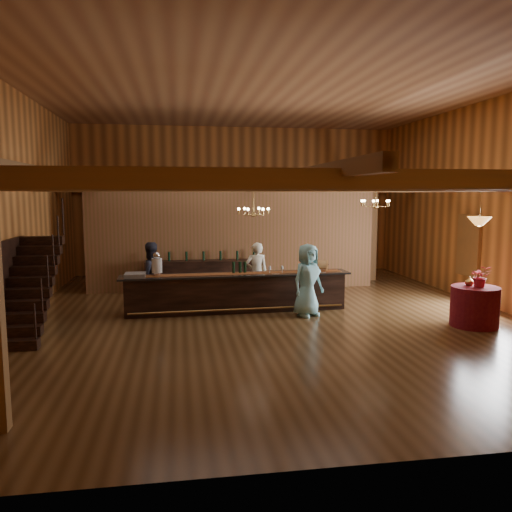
{
  "coord_description": "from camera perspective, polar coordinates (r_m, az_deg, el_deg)",
  "views": [
    {
      "loc": [
        -2.22,
        -11.98,
        3.0
      ],
      "look_at": [
        -0.21,
        0.89,
        1.38
      ],
      "focal_mm": 35.0,
      "sensor_mm": 36.0,
      "label": 1
    }
  ],
  "objects": [
    {
      "name": "wall_right",
      "position": [
        14.53,
        25.67,
        5.41
      ],
      "size": [
        0.1,
        14.0,
        5.5
      ],
      "primitive_type": "cube",
      "color": "#C07433",
      "rests_on": "floor"
    },
    {
      "name": "wall_left",
      "position": [
        12.57,
        -26.52,
        5.21
      ],
      "size": [
        0.1,
        14.0,
        5.5
      ],
      "primitive_type": "cube",
      "color": "#C07433",
      "rests_on": "floor"
    },
    {
      "name": "chandelier_right",
      "position": [
        13.87,
        13.5,
        5.92
      ],
      "size": [
        0.8,
        0.8,
        0.59
      ],
      "color": "#A37B3F",
      "rests_on": "beam_grid"
    },
    {
      "name": "guest",
      "position": [
        12.35,
        5.92,
        -2.75
      ],
      "size": [
        1.04,
        0.92,
        1.8
      ],
      "primitive_type": "imported",
      "rotation": [
        0.0,
        0.0,
        0.49
      ],
      "color": "#83C9CF",
      "rests_on": "floor"
    },
    {
      "name": "pendant_lamp",
      "position": [
        12.21,
        24.16,
        3.66
      ],
      "size": [
        0.52,
        0.52,
        0.9
      ],
      "color": "#A37B3F",
      "rests_on": "beam_grid"
    },
    {
      "name": "staircase",
      "position": [
        11.87,
        -24.59,
        -3.27
      ],
      "size": [
        1.0,
        2.8,
        2.0
      ],
      "color": "#321B12",
      "rests_on": "floor"
    },
    {
      "name": "raffle_drum",
      "position": [
        13.18,
        7.46,
        -1.01
      ],
      "size": [
        0.34,
        0.24,
        0.3
      ],
      "color": "#995F30",
      "rests_on": "tasting_bar"
    },
    {
      "name": "ceiling",
      "position": [
        12.44,
        1.65,
        18.68
      ],
      "size": [
        14.0,
        14.0,
        0.0
      ],
      "primitive_type": "plane",
      "rotation": [
        3.14,
        0.0,
        0.0
      ],
      "color": "#A97648",
      "rests_on": "wall_back"
    },
    {
      "name": "wall_back",
      "position": [
        19.11,
        -2.24,
        6.33
      ],
      "size": [
        12.0,
        0.1,
        5.5
      ],
      "primitive_type": "cube",
      "color": "#C07433",
      "rests_on": "floor"
    },
    {
      "name": "table_vase",
      "position": [
        12.42,
        23.22,
        -2.37
      ],
      "size": [
        0.22,
        0.22,
        0.34
      ],
      "primitive_type": "imported",
      "rotation": [
        0.0,
        0.0,
        0.37
      ],
      "color": "#A37B3F",
      "rests_on": "round_table"
    },
    {
      "name": "partition_wall",
      "position": [
        15.64,
        -2.55,
        1.76
      ],
      "size": [
        9.0,
        0.18,
        3.1
      ],
      "primitive_type": "cube",
      "color": "brown",
      "rests_on": "floor"
    },
    {
      "name": "bartender",
      "position": [
        13.69,
        0.06,
        -1.96
      ],
      "size": [
        0.63,
        0.42,
        1.7
      ],
      "primitive_type": "imported",
      "rotation": [
        0.0,
        0.0,
        3.17
      ],
      "color": "white",
      "rests_on": "floor"
    },
    {
      "name": "tasting_bar",
      "position": [
        12.82,
        -2.2,
        -4.17
      ],
      "size": [
        5.9,
        0.95,
        0.99
      ],
      "rotation": [
        0.0,
        0.0,
        0.03
      ],
      "color": "#321B12",
      "rests_on": "floor"
    },
    {
      "name": "beverage_dispenser",
      "position": [
        12.6,
        -11.26,
        -0.95
      ],
      "size": [
        0.26,
        0.26,
        0.6
      ],
      "color": "silver",
      "rests_on": "tasting_bar"
    },
    {
      "name": "backroom_boxes",
      "position": [
        17.76,
        -2.59,
        -0.92
      ],
      "size": [
        4.1,
        0.6,
        1.1
      ],
      "color": "#321B12",
      "rests_on": "floor"
    },
    {
      "name": "floor_plant",
      "position": [
        16.31,
        3.53,
        -1.46
      ],
      "size": [
        0.66,
        0.54,
        1.16
      ],
      "primitive_type": "imported",
      "rotation": [
        0.0,
        0.0,
        0.05
      ],
      "color": "#385E29",
      "rests_on": "floor"
    },
    {
      "name": "backbar_shelf",
      "position": [
        15.39,
        -5.99,
        -2.32
      ],
      "size": [
        3.52,
        0.6,
        0.99
      ],
      "primitive_type": "cube",
      "rotation": [
        0.0,
        0.0,
        -0.02
      ],
      "color": "#321B12",
      "rests_on": "floor"
    },
    {
      "name": "bar_bottle_1",
      "position": [
        12.84,
        -1.84,
        -1.29
      ],
      "size": [
        0.07,
        0.07,
        0.3
      ],
      "primitive_type": "cylinder",
      "color": "black",
      "rests_on": "tasting_bar"
    },
    {
      "name": "support_posts",
      "position": [
        11.78,
        2.03,
        0.26
      ],
      "size": [
        9.2,
        10.2,
        3.2
      ],
      "color": "brown",
      "rests_on": "floor"
    },
    {
      "name": "staff_second",
      "position": [
        13.38,
        -12.01,
        -2.19
      ],
      "size": [
        1.06,
        0.96,
        1.76
      ],
      "primitive_type": "imported",
      "rotation": [
        0.0,
        0.0,
        3.58
      ],
      "color": "#282B3C",
      "rests_on": "floor"
    },
    {
      "name": "glass_rack_tray",
      "position": [
        12.56,
        -13.64,
        -2.14
      ],
      "size": [
        0.5,
        0.5,
        0.1
      ],
      "primitive_type": "cube",
      "color": "gray",
      "rests_on": "tasting_bar"
    },
    {
      "name": "floor",
      "position": [
        12.55,
        1.56,
        -6.75
      ],
      "size": [
        14.0,
        14.0,
        0.0
      ],
      "primitive_type": "plane",
      "color": "#432B15",
      "rests_on": "ground"
    },
    {
      "name": "chandelier_left",
      "position": [
        12.78,
        -0.28,
        5.18
      ],
      "size": [
        0.8,
        0.8,
        0.78
      ],
      "color": "#A37B3F",
      "rests_on": "beam_grid"
    },
    {
      "name": "table_flowers",
      "position": [
        12.31,
        24.29,
        -2.13
      ],
      "size": [
        0.54,
        0.51,
        0.49
      ],
      "primitive_type": "imported",
      "rotation": [
        0.0,
        0.0,
        -0.33
      ],
      "color": "#B61F2F",
      "rests_on": "round_table"
    },
    {
      "name": "bar_bottle_0",
      "position": [
        12.81,
        -2.58,
        -1.31
      ],
      "size": [
        0.07,
        0.07,
        0.3
      ],
      "primitive_type": "cylinder",
      "color": "black",
      "rests_on": "tasting_bar"
    },
    {
      "name": "round_table",
      "position": [
        12.45,
        23.71,
        -5.3
      ],
      "size": [
        1.06,
        1.06,
        0.92
      ],
      "primitive_type": "cylinder",
      "color": "maroon",
      "rests_on": "floor"
    },
    {
      "name": "window_right_back",
      "position": [
        15.41,
        23.18,
        1.11
      ],
      "size": [
        0.12,
        1.05,
        1.75
      ],
      "primitive_type": "cube",
      "color": "white",
      "rests_on": "wall_right"
    },
    {
      "name": "beam_grid",
      "position": [
        12.69,
        1.19,
        8.17
      ],
      "size": [
        11.9,
        13.9,
        0.39
      ],
      "color": "brown",
      "rests_on": "wall_left"
    },
    {
      "name": "bar_bottle_2",
      "position": [
        12.86,
        -1.27,
        -1.28
      ],
      "size": [
        0.07,
        0.07,
        0.3
      ],
      "primitive_type": "cylinder",
      "color": "black",
      "rests_on": "tasting_bar"
    },
    {
      "name": "wall_front",
      "position": [
        5.46,
        15.15,
        4.22
      ],
      "size": [
        12.0,
        0.1,
        5.5
      ],
      "primitive_type": "cube",
      "color": "#C07433",
      "rests_on": "floor"
    }
  ]
}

